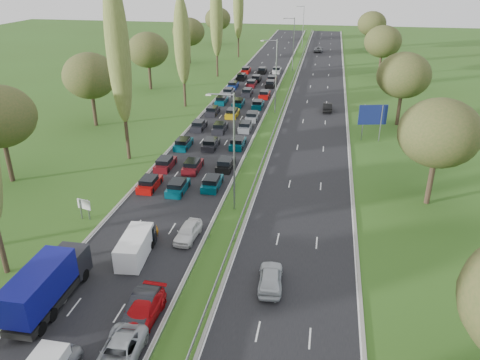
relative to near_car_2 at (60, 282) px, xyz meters
The scene contains 23 objects.
ground 53.34m from the near_car_2, 78.68° to the left, with size 260.00×260.00×0.00m, color #31531A.
near_carriageway 54.92m from the near_car_2, 86.12° to the left, with size 10.50×215.00×0.04m, color black.
far_carriageway 57.44m from the near_car_2, 72.56° to the left, with size 10.50×215.00×0.04m, color black.
central_reservation 55.78m from the near_car_2, 79.19° to the left, with size 2.36×215.00×0.32m.
lamp_columns 51.64m from the near_car_2, 78.25° to the left, with size 0.18×140.18×12.00m.
poplar_row 42.47m from the near_car_2, 97.79° to the left, with size 2.80×127.80×22.44m.
woodland_left 39.05m from the near_car_2, 114.67° to the left, with size 8.00×166.00×11.10m.
woodland_right 49.64m from the near_car_2, 52.44° to the left, with size 8.00×153.00×11.10m.
traffic_queue_fill 49.98m from the near_car_2, 85.72° to the left, with size 9.10×68.67×0.80m.
near_car_2 is the anchor object (origin of this frame).
near_car_7 6.73m from the near_car_2, 57.03° to the left, with size 1.85×4.54×1.32m, color #054D4E.
near_car_8 8.15m from the near_car_2, 61.84° to the left, with size 1.58×3.93×1.34m, color orange.
near_car_9 7.39m from the near_car_2, 11.96° to the right, with size 1.67×4.80×1.58m, color black.
near_car_10 9.58m from the near_car_2, 39.23° to the right, with size 2.42×5.25×1.46m, color #A0A5A9.
near_car_11 7.73m from the near_car_2, 16.02° to the right, with size 2.10×5.17×1.50m, color #B70B10.
near_car_12 11.64m from the near_car_2, 50.21° to the left, with size 1.67×4.15×1.41m, color white.
far_car_0 16.03m from the near_car_2, 12.14° to the left, with size 1.82×4.54×1.55m, color #B9BEC4.
far_car_1 56.27m from the near_car_2, 70.12° to the left, with size 1.50×4.30×1.42m, color black.
far_car_2 115.07m from the near_car_2, 82.23° to the left, with size 2.40×5.20×1.45m, color slate.
blue_lorry 2.08m from the near_car_2, 82.67° to the right, with size 2.35×8.45×3.57m.
white_van_rear 6.66m from the near_car_2, 53.62° to the left, with size 2.02×5.14×2.07m.
info_sign 11.13m from the near_car_2, 108.01° to the left, with size 1.48×0.46×2.10m.
direction_sign 46.55m from the near_car_2, 56.91° to the left, with size 3.92×1.01×5.20m.
Camera 1 is at (12.83, 1.70, 22.55)m, focal length 35.00 mm.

